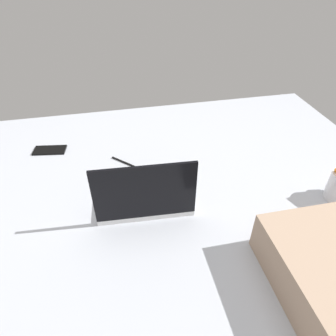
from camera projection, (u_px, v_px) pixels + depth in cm
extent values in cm
cube|color=#B7BCC6|center=(178.00, 205.00, 121.01)|extent=(180.00, 140.00, 18.00)
cube|color=silver|center=(144.00, 196.00, 110.70)|extent=(34.26, 24.85, 2.00)
cube|color=black|center=(143.00, 190.00, 111.13)|extent=(29.92, 18.63, 0.40)
cube|color=black|center=(145.00, 193.00, 95.05)|extent=(33.00, 2.88, 21.00)
cube|color=black|center=(50.00, 150.00, 135.03)|extent=(14.85, 8.80, 0.80)
cube|color=black|center=(128.00, 164.00, 127.19)|extent=(12.42, 12.47, 0.60)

